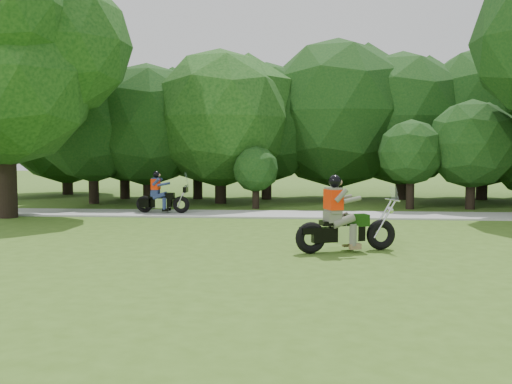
{
  "coord_description": "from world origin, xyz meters",
  "views": [
    {
      "loc": [
        -0.11,
        -12.99,
        2.44
      ],
      "look_at": [
        -1.31,
        2.69,
        1.26
      ],
      "focal_mm": 40.0,
      "sensor_mm": 36.0,
      "label": 1
    }
  ],
  "objects": [
    {
      "name": "ground",
      "position": [
        0.0,
        0.0,
        0.0
      ],
      "size": [
        100.0,
        100.0,
        0.0
      ],
      "primitive_type": "plane",
      "color": "#3C5E1A",
      "rests_on": "ground"
    },
    {
      "name": "tree_line",
      "position": [
        0.75,
        14.39,
        3.71
      ],
      "size": [
        36.7,
        11.76,
        7.78
      ],
      "color": "black",
      "rests_on": "ground"
    },
    {
      "name": "big_tree_west",
      "position": [
        -10.54,
        6.85,
        5.76
      ],
      "size": [
        8.64,
        6.56,
        9.96
      ],
      "color": "black",
      "rests_on": "ground"
    },
    {
      "name": "walkway",
      "position": [
        0.0,
        8.0,
        0.03
      ],
      "size": [
        60.0,
        2.2,
        0.06
      ],
      "primitive_type": "cube",
      "color": "#A1A19C",
      "rests_on": "ground"
    },
    {
      "name": "touring_motorcycle",
      "position": [
        -5.35,
        7.92,
        0.63
      ],
      "size": [
        2.05,
        0.61,
        1.57
      ],
      "rotation": [
        0.0,
        0.0,
        -0.04
      ],
      "color": "black",
      "rests_on": "walkway"
    },
    {
      "name": "chopper_motorcycle",
      "position": [
        0.89,
        0.53,
        0.68
      ],
      "size": [
        2.51,
        1.29,
        1.84
      ],
      "rotation": [
        0.0,
        0.0,
        0.35
      ],
      "color": "black",
      "rests_on": "ground"
    }
  ]
}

